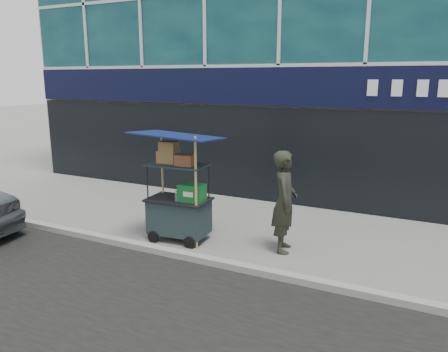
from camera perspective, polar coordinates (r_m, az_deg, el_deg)
The scene contains 4 objects.
ground at distance 7.92m, azimuth -3.19°, elevation -10.47°, with size 80.00×80.00×0.00m, color slate.
curb at distance 7.73m, azimuth -3.94°, elevation -10.58°, with size 80.00×0.18×0.12m, color gray.
vendor_cart at distance 8.50m, azimuth -5.85°, elevation -3.48°, with size 1.66×1.22×2.15m.
vendor_man at distance 7.95m, azimuth 7.92°, elevation -3.33°, with size 0.68×0.45×1.86m, color black.
Camera 1 is at (3.64, -6.30, 3.12)m, focal length 35.00 mm.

